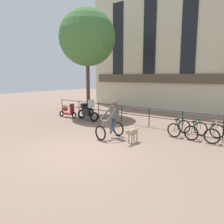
# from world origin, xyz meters

# --- Properties ---
(ground_plane) EXTENTS (60.00, 60.00, 0.00)m
(ground_plane) POSITION_xyz_m (0.00, 0.00, 0.00)
(ground_plane) COLOR #8E7060
(canal_railing) EXTENTS (15.05, 0.05, 1.05)m
(canal_railing) POSITION_xyz_m (-0.00, 5.20, 0.71)
(canal_railing) COLOR #232326
(canal_railing) RESTS_ON ground_plane
(building_facade) EXTENTS (18.00, 0.72, 10.92)m
(building_facade) POSITION_xyz_m (-0.00, 10.99, 5.44)
(building_facade) COLOR beige
(building_facade) RESTS_ON ground_plane
(cyclist_with_bike) EXTENTS (0.83, 1.25, 1.70)m
(cyclist_with_bike) POSITION_xyz_m (-0.26, 2.22, 0.76)
(cyclist_with_bike) COLOR black
(cyclist_with_bike) RESTS_ON ground_plane
(dog) EXTENTS (0.28, 1.00, 0.64)m
(dog) POSITION_xyz_m (0.90, 2.11, 0.46)
(dog) COLOR tan
(dog) RESTS_ON ground_plane
(parked_motorcycle) EXTENTS (1.67, 0.96, 1.35)m
(parked_motorcycle) POSITION_xyz_m (-3.97, 4.40, 0.56)
(parked_motorcycle) COLOR black
(parked_motorcycle) RESTS_ON ground_plane
(parked_bicycle_near_lamp) EXTENTS (0.74, 1.16, 0.86)m
(parked_bicycle_near_lamp) POSITION_xyz_m (1.97, 4.54, 0.36)
(parked_bicycle_near_lamp) COLOR black
(parked_bicycle_near_lamp) RESTS_ON ground_plane
(parked_bicycle_mid_left) EXTENTS (0.75, 1.16, 0.86)m
(parked_bicycle_mid_left) POSITION_xyz_m (2.76, 4.54, 0.36)
(parked_bicycle_mid_left) COLOR black
(parked_bicycle_mid_left) RESTS_ON ground_plane
(parked_bicycle_mid_right) EXTENTS (0.71, 1.14, 0.86)m
(parked_bicycle_mid_right) POSITION_xyz_m (3.55, 4.54, 0.36)
(parked_bicycle_mid_right) COLOR black
(parked_bicycle_mid_right) RESTS_ON ground_plane
(parked_scooter) EXTENTS (1.30, 0.48, 0.96)m
(parked_scooter) POSITION_xyz_m (-5.77, 4.25, 0.46)
(parked_scooter) COLOR black
(parked_scooter) RESTS_ON ground_plane
(tree_canalside_left) EXTENTS (3.99, 3.99, 7.47)m
(tree_canalside_left) POSITION_xyz_m (-5.60, 6.12, 5.46)
(tree_canalside_left) COLOR brown
(tree_canalside_left) RESTS_ON ground_plane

